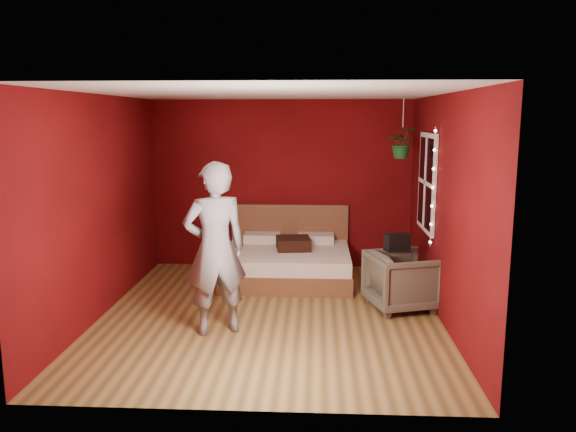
% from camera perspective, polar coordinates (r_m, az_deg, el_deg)
% --- Properties ---
extents(floor, '(4.50, 4.50, 0.00)m').
position_cam_1_polar(floor, '(6.84, -1.81, -9.95)').
color(floor, olive).
rests_on(floor, ground).
extents(room_walls, '(4.04, 4.54, 2.62)m').
position_cam_1_polar(room_walls, '(6.46, -1.89, 4.18)').
color(room_walls, '#660A0D').
rests_on(room_walls, ground).
extents(window, '(0.05, 0.97, 1.27)m').
position_cam_1_polar(window, '(7.49, 13.90, 3.33)').
color(window, white).
rests_on(window, room_walls).
extents(fairy_lights, '(0.04, 0.04, 1.45)m').
position_cam_1_polar(fairy_lights, '(6.97, 14.50, 2.82)').
color(fairy_lights, silver).
rests_on(fairy_lights, room_walls).
extents(bed, '(1.81, 1.54, 1.00)m').
position_cam_1_polar(bed, '(8.20, -0.06, -4.64)').
color(bed, brown).
rests_on(bed, ground).
extents(person, '(0.81, 0.69, 1.88)m').
position_cam_1_polar(person, '(6.08, -7.41, -3.33)').
color(person, slate).
rests_on(person, ground).
extents(armchair, '(0.96, 0.95, 0.71)m').
position_cam_1_polar(armchair, '(7.07, 11.50, -6.45)').
color(armchair, '#5D5A4A').
rests_on(armchair, ground).
extents(handbag, '(0.33, 0.24, 0.21)m').
position_cam_1_polar(handbag, '(7.04, 11.02, -2.63)').
color(handbag, black).
rests_on(handbag, armchair).
extents(throw_pillow, '(0.53, 0.53, 0.17)m').
position_cam_1_polar(throw_pillow, '(8.10, 0.54, -2.80)').
color(throw_pillow, black).
rests_on(throw_pillow, bed).
extents(hanging_plant, '(0.41, 0.36, 0.83)m').
position_cam_1_polar(hanging_plant, '(7.87, 11.53, 7.29)').
color(hanging_plant, silver).
rests_on(hanging_plant, room_walls).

